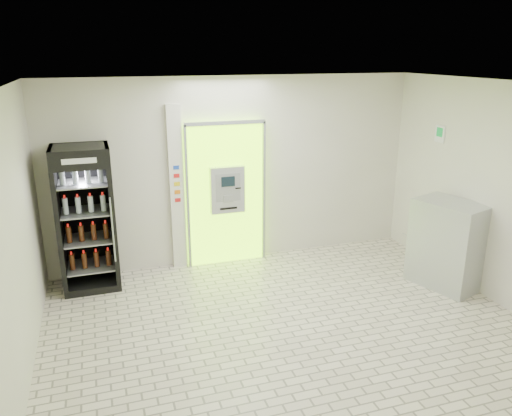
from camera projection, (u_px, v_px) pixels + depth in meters
name	position (u px, v px, depth m)	size (l,w,h in m)	color
ground	(292.00, 332.00, 6.23)	(6.00, 6.00, 0.00)	beige
room_shell	(295.00, 190.00, 5.68)	(6.00, 6.00, 6.00)	silver
atm_assembly	(226.00, 193.00, 8.01)	(1.30, 0.24, 2.33)	#8BED0C
pillar	(177.00, 189.00, 7.78)	(0.22, 0.11, 2.60)	silver
beverage_cooler	(87.00, 221.00, 7.19)	(0.80, 0.75, 2.10)	black
steel_cabinet	(448.00, 244.00, 7.32)	(0.94, 1.12, 1.29)	#B0B3B8
exit_sign	(440.00, 134.00, 7.74)	(0.02, 0.22, 0.26)	white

